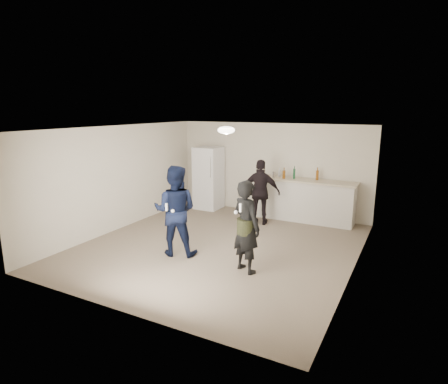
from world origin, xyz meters
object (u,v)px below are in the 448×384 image
at_px(fridge, 209,178).
at_px(shaker, 274,175).
at_px(woman, 246,227).
at_px(spectator, 261,192).
at_px(counter, 303,201).
at_px(man, 175,211).

xyz_separation_m(fridge, shaker, (2.03, -0.07, 0.28)).
relative_size(shaker, woman, 0.10).
relative_size(woman, spectator, 1.02).
bearing_deg(counter, shaker, -169.41).
height_order(shaker, spectator, spectator).
relative_size(man, spectator, 1.10).
relative_size(fridge, shaker, 10.59).
bearing_deg(fridge, shaker, -2.12).
xyz_separation_m(counter, fridge, (-2.80, -0.07, 0.38)).
height_order(fridge, spectator, fridge).
bearing_deg(man, fridge, -89.97).
xyz_separation_m(counter, man, (-1.61, -3.46, 0.38)).
distance_m(counter, fridge, 2.83).
bearing_deg(counter, woman, -90.36).
distance_m(fridge, woman, 4.45).
distance_m(woman, spectator, 2.86).
bearing_deg(spectator, counter, -148.77).
height_order(man, spectator, man).
relative_size(counter, shaker, 15.29).
bearing_deg(man, shaker, -123.44).
height_order(woman, spectator, woman).
height_order(counter, spectator, spectator).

